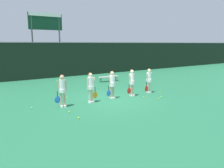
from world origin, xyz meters
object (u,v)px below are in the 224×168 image
tennis_ball_3 (31,108)px  tennis_ball_7 (160,92)px  tennis_ball_2 (67,98)px  tennis_ball_5 (114,94)px  tennis_ball_0 (144,97)px  bench_courtside (109,77)px  player_2 (112,83)px  player_0 (62,88)px  player_3 (132,81)px  scoreboard (46,28)px  tennis_ball_8 (161,97)px  tennis_ball_6 (69,112)px  player_1 (91,85)px  player_4 (149,79)px  tennis_ball_4 (79,118)px  tennis_ball_1 (159,99)px

tennis_ball_3 → tennis_ball_7: bearing=-7.0°
tennis_ball_2 → tennis_ball_5: (2.88, -0.77, 0.00)m
tennis_ball_0 → tennis_ball_5: size_ratio=1.04×
bench_courtside → player_2: size_ratio=1.13×
player_0 → player_3: player_0 is taller
scoreboard → player_2: (0.38, -11.23, -3.75)m
tennis_ball_8 → tennis_ball_0: bearing=154.0°
player_0 → tennis_ball_5: bearing=23.4°
tennis_ball_5 → tennis_ball_7: tennis_ball_5 is taller
tennis_ball_6 → player_1: bearing=31.1°
player_1 → player_4: bearing=-6.6°
player_4 → tennis_ball_6: (-6.07, -1.14, -0.91)m
player_2 → tennis_ball_4: (-3.15, -2.17, -0.93)m
tennis_ball_3 → tennis_ball_5: size_ratio=1.02×
player_1 → tennis_ball_0: size_ratio=24.11×
player_2 → tennis_ball_5: (0.66, 0.81, -0.94)m
player_0 → player_3: 4.46m
bench_courtside → tennis_ball_5: 4.99m
tennis_ball_5 → tennis_ball_2: bearing=165.0°
player_1 → tennis_ball_0: 3.42m
tennis_ball_0 → tennis_ball_3: (-6.24, 1.40, -0.00)m
player_2 → player_1: bearing=-179.3°
tennis_ball_0 → player_2: bearing=153.8°
player_0 → tennis_ball_4: (-0.08, -2.10, -0.96)m
tennis_ball_3 → tennis_ball_5: (5.16, 0.26, -0.00)m
tennis_ball_2 → tennis_ball_5: size_ratio=0.98×
tennis_ball_4 → tennis_ball_7: bearing=14.5°
player_4 → tennis_ball_3: (-7.40, 0.55, -0.92)m
player_4 → player_1: bearing=170.0°
bench_courtside → tennis_ball_6: size_ratio=26.00×
player_4 → tennis_ball_5: (-2.24, 0.81, -0.92)m
player_0 → player_3: size_ratio=1.02×
scoreboard → tennis_ball_6: bearing=-102.7°
bench_courtside → tennis_ball_4: size_ratio=26.26×
bench_courtside → player_3: player_3 is taller
player_1 → tennis_ball_7: (5.00, -0.33, -0.96)m
player_0 → player_1: player_0 is taller
tennis_ball_5 → tennis_ball_8: 2.98m
tennis_ball_0 → tennis_ball_2: tennis_ball_0 is taller
tennis_ball_2 → tennis_ball_3: size_ratio=0.96×
tennis_ball_5 → tennis_ball_4: bearing=-141.9°
tennis_ball_2 → tennis_ball_7: bearing=-19.3°
tennis_ball_0 → tennis_ball_1: size_ratio=0.97×
player_2 → tennis_ball_3: player_2 is taller
player_3 → tennis_ball_1: player_3 is taller
tennis_ball_6 → tennis_ball_4: bearing=-88.7°
bench_courtside → player_2: (-3.02, -5.19, 0.60)m
player_4 → tennis_ball_0: bearing=-155.2°
tennis_ball_0 → tennis_ball_2: (-3.96, 2.43, -0.00)m
scoreboard → bench_courtside: size_ratio=3.28×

